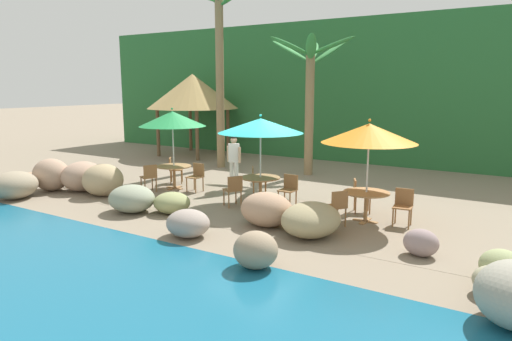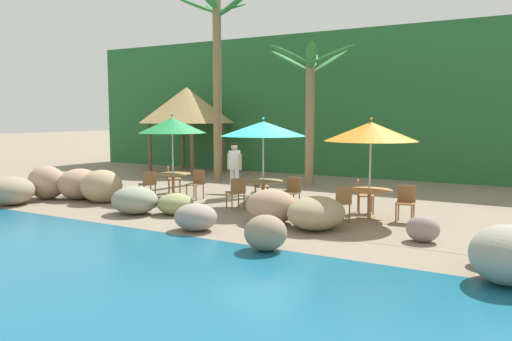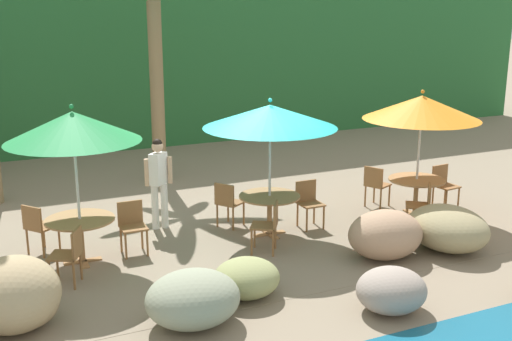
{
  "view_description": "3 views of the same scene",
  "coord_description": "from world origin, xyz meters",
  "px_view_note": "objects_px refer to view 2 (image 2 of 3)",
  "views": [
    {
      "loc": [
        6.73,
        -10.87,
        3.24
      ],
      "look_at": [
        0.02,
        -0.12,
        0.91
      ],
      "focal_mm": 32.38,
      "sensor_mm": 36.0,
      "label": 1
    },
    {
      "loc": [
        7.3,
        -12.56,
        2.54
      ],
      "look_at": [
        -0.13,
        -0.01,
        0.99
      ],
      "focal_mm": 36.63,
      "sensor_mm": 36.0,
      "label": 2
    },
    {
      "loc": [
        -4.54,
        -9.76,
        3.99
      ],
      "look_at": [
        0.18,
        0.46,
        1.06
      ],
      "focal_mm": 44.04,
      "sensor_mm": 36.0,
      "label": 3
    }
  ],
  "objects_px": {
    "waiter_in_white": "(234,165)",
    "chair_green_seaward": "(197,182)",
    "chair_teal_seaward": "(292,191)",
    "palm_tree_second": "(310,90)",
    "chair_teal_inland": "(258,185)",
    "palapa_hut": "(187,105)",
    "dining_table_teal": "(263,185)",
    "chair_teal_left": "(237,191)",
    "chair_orange_left": "(341,202)",
    "chair_green_inland": "(172,177)",
    "dining_table_green": "(173,177)",
    "dining_table_orange": "(369,195)",
    "chair_orange_seaward": "(406,201)",
    "palm_tree_nearest": "(217,64)",
    "umbrella_teal": "(263,129)",
    "chair_green_left": "(148,183)",
    "umbrella_orange": "(371,132)",
    "umbrella_green": "(172,125)",
    "chair_orange_inland": "(362,194)"
  },
  "relations": [
    {
      "from": "palapa_hut",
      "to": "waiter_in_white",
      "type": "distance_m",
      "value": 7.87
    },
    {
      "from": "chair_orange_seaward",
      "to": "waiter_in_white",
      "type": "height_order",
      "value": "waiter_in_white"
    },
    {
      "from": "dining_table_teal",
      "to": "waiter_in_white",
      "type": "bearing_deg",
      "value": 145.72
    },
    {
      "from": "dining_table_teal",
      "to": "chair_teal_seaward",
      "type": "distance_m",
      "value": 0.86
    },
    {
      "from": "chair_green_seaward",
      "to": "chair_orange_left",
      "type": "distance_m",
      "value": 5.24
    },
    {
      "from": "umbrella_green",
      "to": "umbrella_orange",
      "type": "height_order",
      "value": "umbrella_green"
    },
    {
      "from": "chair_green_left",
      "to": "chair_teal_left",
      "type": "xyz_separation_m",
      "value": [
        3.21,
        -0.08,
        0.0
      ]
    },
    {
      "from": "umbrella_orange",
      "to": "dining_table_orange",
      "type": "relative_size",
      "value": 2.26
    },
    {
      "from": "chair_green_left",
      "to": "palm_tree_second",
      "type": "height_order",
      "value": "palm_tree_second"
    },
    {
      "from": "chair_orange_left",
      "to": "dining_table_green",
      "type": "bearing_deg",
      "value": 169.86
    },
    {
      "from": "dining_table_green",
      "to": "chair_orange_left",
      "type": "bearing_deg",
      "value": -10.14
    },
    {
      "from": "dining_table_teal",
      "to": "palm_tree_nearest",
      "type": "height_order",
      "value": "palm_tree_nearest"
    },
    {
      "from": "dining_table_green",
      "to": "chair_teal_seaward",
      "type": "xyz_separation_m",
      "value": [
        4.15,
        -0.03,
        -0.1
      ]
    },
    {
      "from": "umbrella_teal",
      "to": "palm_tree_second",
      "type": "height_order",
      "value": "palm_tree_second"
    },
    {
      "from": "dining_table_green",
      "to": "chair_teal_inland",
      "type": "distance_m",
      "value": 2.81
    },
    {
      "from": "chair_green_seaward",
      "to": "dining_table_teal",
      "type": "bearing_deg",
      "value": -4.74
    },
    {
      "from": "chair_teal_left",
      "to": "palm_tree_second",
      "type": "height_order",
      "value": "palm_tree_second"
    },
    {
      "from": "umbrella_green",
      "to": "chair_orange_inland",
      "type": "distance_m",
      "value": 6.22
    },
    {
      "from": "chair_teal_inland",
      "to": "palm_tree_nearest",
      "type": "height_order",
      "value": "palm_tree_nearest"
    },
    {
      "from": "chair_teal_seaward",
      "to": "chair_green_left",
      "type": "bearing_deg",
      "value": -170.13
    },
    {
      "from": "dining_table_green",
      "to": "dining_table_teal",
      "type": "distance_m",
      "value": 3.3
    },
    {
      "from": "chair_teal_inland",
      "to": "palapa_hut",
      "type": "distance_m",
      "value": 9.15
    },
    {
      "from": "chair_teal_seaward",
      "to": "chair_green_inland",
      "type": "bearing_deg",
      "value": 172.11
    },
    {
      "from": "dining_table_teal",
      "to": "palm_tree_nearest",
      "type": "xyz_separation_m",
      "value": [
        -4.4,
        4.14,
        3.87
      ]
    },
    {
      "from": "chair_teal_seaward",
      "to": "chair_teal_left",
      "type": "relative_size",
      "value": 1.0
    },
    {
      "from": "chair_teal_seaward",
      "to": "chair_orange_seaward",
      "type": "xyz_separation_m",
      "value": [
        3.09,
        -0.12,
        0.0
      ]
    },
    {
      "from": "dining_table_teal",
      "to": "chair_orange_inland",
      "type": "bearing_deg",
      "value": 11.06
    },
    {
      "from": "umbrella_teal",
      "to": "chair_teal_seaward",
      "type": "xyz_separation_m",
      "value": [
        0.85,
        0.09,
        -1.66
      ]
    },
    {
      "from": "dining_table_teal",
      "to": "chair_orange_left",
      "type": "relative_size",
      "value": 1.26
    },
    {
      "from": "chair_orange_seaward",
      "to": "waiter_in_white",
      "type": "bearing_deg",
      "value": 168.1
    },
    {
      "from": "chair_green_inland",
      "to": "palm_tree_second",
      "type": "distance_m",
      "value": 5.75
    },
    {
      "from": "dining_table_orange",
      "to": "chair_orange_seaward",
      "type": "relative_size",
      "value": 1.26
    },
    {
      "from": "chair_teal_inland",
      "to": "umbrella_teal",
      "type": "bearing_deg",
      "value": -50.75
    },
    {
      "from": "dining_table_green",
      "to": "chair_green_left",
      "type": "distance_m",
      "value": 0.86
    },
    {
      "from": "palm_tree_nearest",
      "to": "palapa_hut",
      "type": "relative_size",
      "value": 1.66
    },
    {
      "from": "palm_tree_second",
      "to": "palapa_hut",
      "type": "xyz_separation_m",
      "value": [
        -6.76,
        1.59,
        -0.45
      ]
    },
    {
      "from": "chair_teal_seaward",
      "to": "chair_orange_inland",
      "type": "height_order",
      "value": "same"
    },
    {
      "from": "dining_table_teal",
      "to": "umbrella_green",
      "type": "bearing_deg",
      "value": 177.88
    },
    {
      "from": "waiter_in_white",
      "to": "dining_table_teal",
      "type": "bearing_deg",
      "value": -34.28
    },
    {
      "from": "waiter_in_white",
      "to": "chair_green_seaward",
      "type": "bearing_deg",
      "value": -128.33
    },
    {
      "from": "palm_tree_second",
      "to": "palapa_hut",
      "type": "relative_size",
      "value": 1.17
    },
    {
      "from": "chair_teal_inland",
      "to": "palapa_hut",
      "type": "xyz_separation_m",
      "value": [
        -6.91,
        5.47,
        2.46
      ]
    },
    {
      "from": "chair_teal_seaward",
      "to": "palm_tree_second",
      "type": "distance_m",
      "value": 5.54
    },
    {
      "from": "dining_table_teal",
      "to": "umbrella_orange",
      "type": "relative_size",
      "value": 0.44
    },
    {
      "from": "chair_green_seaward",
      "to": "umbrella_teal",
      "type": "distance_m",
      "value": 2.96
    },
    {
      "from": "chair_green_inland",
      "to": "chair_green_left",
      "type": "bearing_deg",
      "value": -78.21
    },
    {
      "from": "dining_table_teal",
      "to": "chair_teal_seaward",
      "type": "xyz_separation_m",
      "value": [
        0.85,
        0.09,
        -0.1
      ]
    },
    {
      "from": "umbrella_teal",
      "to": "chair_green_left",
      "type": "bearing_deg",
      "value": -169.23
    },
    {
      "from": "umbrella_teal",
      "to": "palapa_hut",
      "type": "height_order",
      "value": "palapa_hut"
    },
    {
      "from": "dining_table_teal",
      "to": "palm_tree_nearest",
      "type": "bearing_deg",
      "value": 136.74
    }
  ]
}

